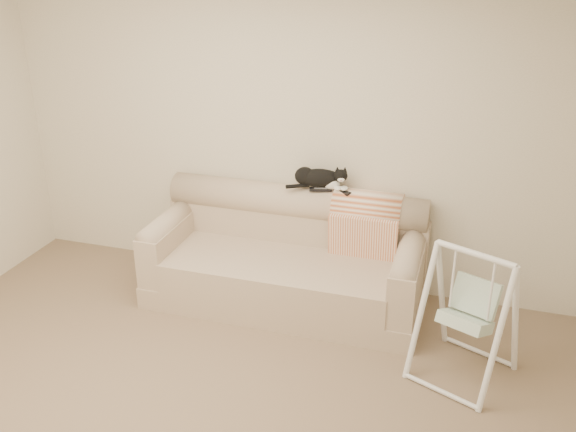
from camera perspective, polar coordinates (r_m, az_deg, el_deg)
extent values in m
plane|color=brown|center=(4.20, -7.53, -17.87)|extent=(5.00, 5.00, 0.00)
cube|color=beige|center=(5.24, 0.75, 7.32)|extent=(5.00, 0.04, 2.60)
cube|color=tan|center=(5.30, -0.38, -6.78)|extent=(2.20, 0.90, 0.18)
cube|color=tan|center=(5.10, -0.76, -5.35)|extent=(1.80, 0.68, 0.24)
cube|color=tan|center=(5.42, 0.70, -1.94)|extent=(2.20, 0.22, 0.50)
cylinder|color=tan|center=(5.29, 0.72, 1.26)|extent=(2.16, 0.28, 0.28)
cube|color=tan|center=(5.50, -10.28, -2.43)|extent=(0.20, 0.88, 0.42)
cylinder|color=tan|center=(5.41, -10.43, -0.43)|extent=(0.18, 0.84, 0.18)
cube|color=tan|center=(4.98, 10.60, -5.40)|extent=(0.20, 0.88, 0.42)
cylinder|color=tan|center=(4.88, 10.78, -3.24)|extent=(0.18, 0.84, 0.18)
cube|color=black|center=(5.15, 2.92, 2.38)|extent=(0.19, 0.09, 0.02)
cube|color=gray|center=(5.14, 2.92, 2.53)|extent=(0.11, 0.06, 0.01)
cube|color=black|center=(5.12, 4.82, 2.20)|extent=(0.17, 0.14, 0.02)
ellipsoid|color=black|center=(5.15, 2.84, 3.39)|extent=(0.37, 0.22, 0.15)
ellipsoid|color=black|center=(5.16, 1.50, 3.58)|extent=(0.19, 0.17, 0.15)
ellipsoid|color=white|center=(5.13, 3.88, 2.93)|extent=(0.15, 0.11, 0.10)
ellipsoid|color=black|center=(5.09, 4.72, 3.58)|extent=(0.13, 0.13, 0.10)
ellipsoid|color=white|center=(5.06, 4.74, 3.25)|extent=(0.06, 0.06, 0.04)
sphere|color=#BF7272|center=(5.04, 4.73, 3.17)|extent=(0.01, 0.01, 0.01)
cone|color=black|center=(5.09, 4.41, 4.17)|extent=(0.06, 0.06, 0.05)
cone|color=black|center=(5.09, 5.08, 4.14)|extent=(0.05, 0.05, 0.05)
sphere|color=#A76D28|center=(5.06, 4.48, 3.52)|extent=(0.02, 0.02, 0.02)
sphere|color=#A76D28|center=(5.05, 4.92, 3.49)|extent=(0.02, 0.02, 0.02)
ellipsoid|color=white|center=(5.10, 4.48, 2.50)|extent=(0.08, 0.09, 0.03)
ellipsoid|color=white|center=(5.10, 5.01, 2.48)|extent=(0.08, 0.09, 0.03)
cylinder|color=black|center=(5.14, 0.85, 2.69)|extent=(0.18, 0.12, 0.03)
cylinder|color=#C86538|center=(5.16, 7.11, 0.49)|extent=(0.55, 0.33, 0.33)
cube|color=#C86538|center=(5.09, 6.64, -2.29)|extent=(0.55, 0.09, 0.42)
cylinder|color=white|center=(4.44, 11.75, -8.26)|extent=(0.16, 0.32, 0.93)
cylinder|color=white|center=(4.67, 13.49, -6.77)|extent=(0.16, 0.32, 0.93)
cylinder|color=white|center=(4.27, 18.08, -10.48)|extent=(0.16, 0.32, 0.93)
cylinder|color=white|center=(4.50, 19.55, -8.80)|extent=(0.16, 0.32, 0.93)
cylinder|color=white|center=(4.24, 16.35, -3.26)|extent=(0.51, 0.25, 0.04)
cylinder|color=white|center=(4.49, 13.41, -14.89)|extent=(0.50, 0.24, 0.03)
cylinder|color=white|center=(4.92, 16.58, -11.46)|extent=(0.50, 0.24, 0.03)
cube|color=white|center=(4.45, 15.46, -9.06)|extent=(0.39, 0.38, 0.18)
cube|color=white|center=(4.48, 16.34, -6.82)|extent=(0.34, 0.25, 0.25)
cylinder|color=white|center=(4.39, 14.45, -5.34)|extent=(0.02, 0.02, 0.44)
cylinder|color=white|center=(4.30, 17.62, -6.37)|extent=(0.02, 0.02, 0.44)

